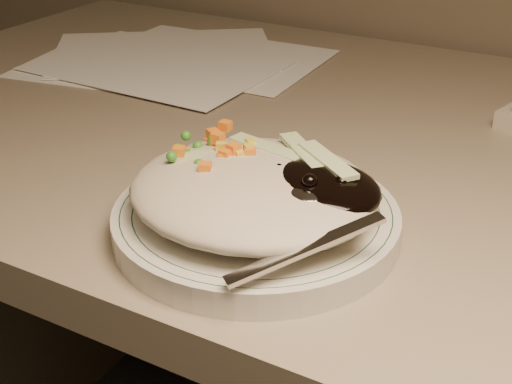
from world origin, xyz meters
The scene contains 5 objects.
desk centered at (0.00, 1.38, 0.54)m, with size 1.40×0.70×0.74m.
plate centered at (-0.06, 1.16, 0.75)m, with size 0.22×0.22×0.02m, color silver.
plate_rim centered at (-0.06, 1.16, 0.76)m, with size 0.21×0.21×0.00m.
meal centered at (-0.06, 1.16, 0.78)m, with size 0.21×0.19×0.05m.
papers centered at (-0.39, 1.49, 0.74)m, with size 0.40×0.36×0.00m.
Camera 1 is at (0.17, 0.74, 1.03)m, focal length 50.00 mm.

